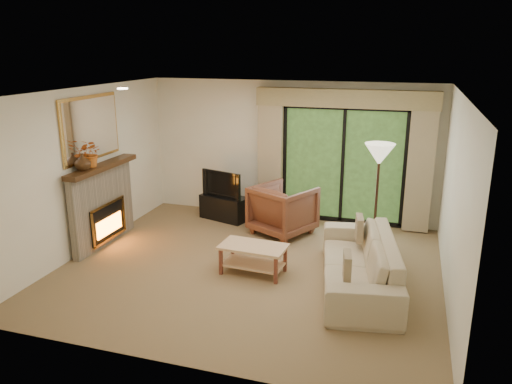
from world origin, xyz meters
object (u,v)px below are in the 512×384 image
(armchair, at_px, (283,210))
(sofa, at_px, (359,262))
(media_console, at_px, (225,207))
(coffee_table, at_px, (253,259))

(armchair, xyz_separation_m, sofa, (1.50, -1.65, -0.08))
(media_console, bearing_deg, coffee_table, -42.68)
(media_console, xyz_separation_m, armchair, (1.26, -0.40, 0.21))
(sofa, relative_size, coffee_table, 2.53)
(media_console, distance_m, sofa, 3.44)
(media_console, relative_size, sofa, 0.38)
(armchair, bearing_deg, coffee_table, 116.52)
(media_console, xyz_separation_m, coffee_table, (1.25, -2.10, -0.01))
(armchair, xyz_separation_m, coffee_table, (-0.01, -1.70, -0.22))
(media_console, distance_m, armchair, 1.34)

